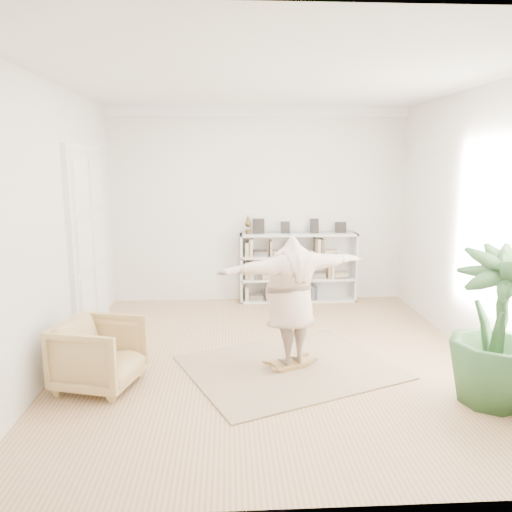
{
  "coord_description": "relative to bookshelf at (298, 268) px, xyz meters",
  "views": [
    {
      "loc": [
        -0.57,
        -6.36,
        2.6
      ],
      "look_at": [
        -0.19,
        0.4,
        1.33
      ],
      "focal_mm": 35.0,
      "sensor_mm": 36.0,
      "label": 1
    }
  ],
  "objects": [
    {
      "name": "floor",
      "position": [
        -0.74,
        -2.82,
        -0.64
      ],
      "size": [
        6.0,
        6.0,
        0.0
      ],
      "primitive_type": "plane",
      "color": "#94714C",
      "rests_on": "ground"
    },
    {
      "name": "room_shell",
      "position": [
        -0.74,
        0.12,
        2.87
      ],
      "size": [
        6.0,
        6.0,
        6.0
      ],
      "color": "silver",
      "rests_on": "floor"
    },
    {
      "name": "doors",
      "position": [
        -3.45,
        -1.52,
        0.76
      ],
      "size": [
        0.09,
        1.78,
        2.92
      ],
      "color": "white",
      "rests_on": "floor"
    },
    {
      "name": "bookshelf",
      "position": [
        0.0,
        0.0,
        0.0
      ],
      "size": [
        2.2,
        0.35,
        1.64
      ],
      "color": "silver",
      "rests_on": "floor"
    },
    {
      "name": "armchair",
      "position": [
        -2.83,
        -3.58,
        -0.23
      ],
      "size": [
        1.08,
        1.06,
        0.8
      ],
      "primitive_type": "imported",
      "rotation": [
        0.0,
        0.0,
        1.31
      ],
      "color": "tan",
      "rests_on": "floor"
    },
    {
      "name": "rug",
      "position": [
        -0.54,
        -3.17,
        -0.63
      ],
      "size": [
        3.08,
        2.82,
        0.02
      ],
      "primitive_type": "cube",
      "rotation": [
        0.0,
        0.0,
        0.4
      ],
      "color": "tan",
      "rests_on": "floor"
    },
    {
      "name": "rocker_board",
      "position": [
        -0.54,
        -3.17,
        -0.57
      ],
      "size": [
        0.54,
        0.44,
        0.1
      ],
      "rotation": [
        0.0,
        0.0,
        0.4
      ],
      "color": "olive",
      "rests_on": "rug"
    },
    {
      "name": "person",
      "position": [
        -0.54,
        -3.17,
        0.31
      ],
      "size": [
        2.08,
        1.3,
        1.65
      ],
      "primitive_type": "imported",
      "rotation": [
        0.0,
        0.0,
        3.54
      ],
      "color": "#C4A793",
      "rests_on": "rocker_board"
    },
    {
      "name": "houseplant",
      "position": [
        1.56,
        -4.22,
        0.23
      ],
      "size": [
        1.0,
        1.0,
        1.73
      ],
      "primitive_type": "imported",
      "rotation": [
        0.0,
        0.0,
        -0.03
      ],
      "color": "#2B5128",
      "rests_on": "floor"
    }
  ]
}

